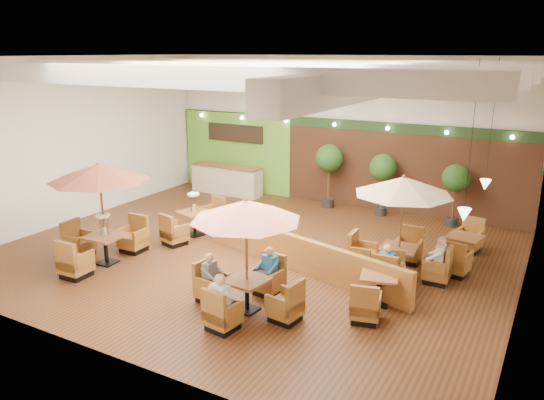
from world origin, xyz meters
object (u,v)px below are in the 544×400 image
Objects in this scene: table_1 at (246,235)px; diner_1 at (268,266)px; service_counter at (227,180)px; table_0 at (99,192)px; table_2 at (402,208)px; diner_0 at (222,296)px; table_3 at (195,220)px; booth_divider at (297,254)px; topiary_0 at (329,161)px; table_4 at (379,290)px; diner_3 at (388,261)px; table_5 at (463,250)px; diner_2 at (211,272)px; topiary_2 at (456,180)px; topiary_1 at (383,170)px; diner_4 at (438,255)px.

table_1 reaches higher than diner_1.
service_counter is 8.02m from table_0.
diner_0 is (-2.39, -4.55, -1.06)m from table_2.
diner_0 is (4.13, -4.48, 0.27)m from table_3.
booth_divider is 2.88× the size of topiary_0.
table_0 is (1.20, -7.79, 1.44)m from service_counter.
table_4 is at bearing -37.12° from service_counter.
service_counter reaches higher than booth_divider.
diner_3 is at bearing 66.35° from diner_0.
table_5 is 3.01m from diner_3.
booth_divider is at bearing -74.26° from topiary_0.
diner_0 is 1.11× the size of diner_3.
topiary_2 is at bearing 155.20° from diner_2.
diner_1 is at bearing -92.70° from topiary_1.
diner_4 is at bearing -127.54° from diner_1.
table_2 is at bearing -67.22° from topiary_1.
topiary_1 is (-3.35, 3.15, 1.27)m from table_5.
table_2 is 6.66m from table_3.
diner_2 is at bearing -172.59° from table_1.
table_4 is (2.48, 1.75, -1.44)m from table_1.
table_1 is 3.66× the size of diner_2.
table_0 is at bearing -141.25° from table_5.
topiary_1 is 3.00× the size of diner_3.
topiary_0 is at bearing 128.02° from table_2.
topiary_0 is 7.09m from diner_4.
diner_0 is (-0.35, -9.41, -0.88)m from topiary_1.
table_0 reaches higher than topiary_1.
diner_3 is (-1.31, -2.69, 0.36)m from table_5.
table_1 is 3.59× the size of diner_3.
table_1 is at bearing -135.19° from diner_3.
service_counter is at bearing -35.38° from diner_1.
table_2 is at bearing 136.17° from diner_2.
service_counter is 1.05× the size of table_0.
topiary_1 is (-2.04, 4.86, -0.18)m from table_2.
diner_1 is 2.90m from diner_3.
table_2 reaches higher than diner_4.
diner_3 is (7.29, 2.15, -1.29)m from table_0.
table_0 is 3.51× the size of diner_0.
diner_4 reaches higher than booth_divider.
topiary_2 is (4.49, 0.00, -0.21)m from topiary_0.
diner_4 is (3.38, 2.62, 0.02)m from diner_1.
table_5 is (1.22, 3.54, 0.02)m from table_4.
service_counter is at bearing 143.80° from diner_3.
table_0 reaches higher than diner_4.
topiary_2 reaches higher than diner_2.
table_3 is 1.33× the size of topiary_2.
table_1 is 8.45m from topiary_1.
table_2 is at bearing 88.10° from diner_4.
table_1 is 0.98× the size of table_2.
booth_divider is at bearing -115.88° from topiary_2.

